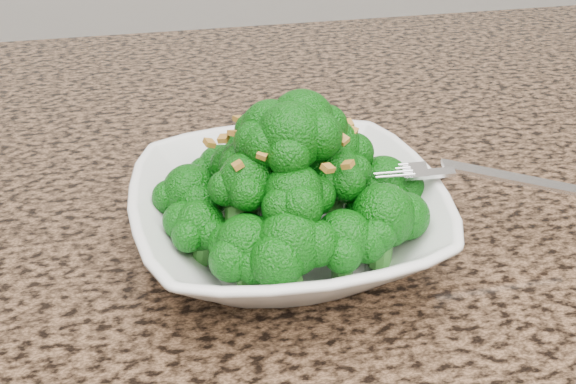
{
  "coord_description": "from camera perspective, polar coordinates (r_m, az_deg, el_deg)",
  "views": [
    {
      "loc": [
        -0.03,
        -0.1,
        1.21
      ],
      "look_at": [
        0.05,
        0.31,
        0.95
      ],
      "focal_mm": 45.0,
      "sensor_mm": 36.0,
      "label": 1
    }
  ],
  "objects": [
    {
      "name": "granite_counter",
      "position": [
        0.52,
        -5.65,
        -7.61
      ],
      "size": [
        1.64,
        1.04,
        0.03
      ],
      "primitive_type": "cube",
      "color": "brown",
      "rests_on": "cabinet"
    },
    {
      "name": "bowl",
      "position": [
        0.51,
        0.0,
        -2.23
      ],
      "size": [
        0.22,
        0.22,
        0.05
      ],
      "primitive_type": "imported",
      "rotation": [
        0.0,
        0.0,
        0.02
      ],
      "color": "white",
      "rests_on": "granite_counter"
    },
    {
      "name": "broccoli_pile",
      "position": [
        0.48,
        0.0,
        4.3
      ],
      "size": [
        0.19,
        0.19,
        0.08
      ],
      "primitive_type": null,
      "color": "#0B610B",
      "rests_on": "bowl"
    },
    {
      "name": "garlic_topping",
      "position": [
        0.46,
        0.0,
        8.89
      ],
      "size": [
        0.12,
        0.12,
        0.01
      ],
      "primitive_type": null,
      "color": "#B8802D",
      "rests_on": "broccoli_pile"
    },
    {
      "name": "fork",
      "position": [
        0.51,
        12.3,
        1.52
      ],
      "size": [
        0.17,
        0.06,
        0.01
      ],
      "primitive_type": null,
      "rotation": [
        0.0,
        0.0,
        -0.21
      ],
      "color": "silver",
      "rests_on": "bowl"
    }
  ]
}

